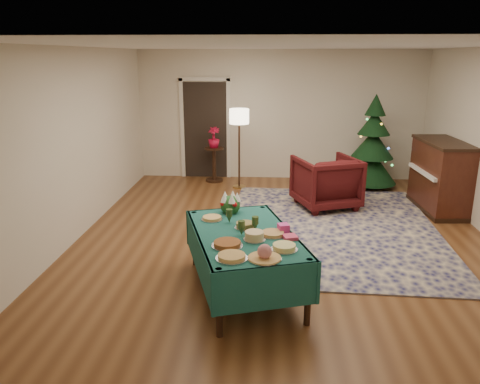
# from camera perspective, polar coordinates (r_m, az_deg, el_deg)

# --- Properties ---
(room_shell) EXTENTS (7.00, 7.00, 7.00)m
(room_shell) POSITION_cam_1_polar(r_m,az_deg,el_deg) (6.59, 5.61, 5.51)
(room_shell) COLOR #593319
(room_shell) RESTS_ON ground
(doorway) EXTENTS (1.08, 0.04, 2.16)m
(doorway) POSITION_cam_1_polar(r_m,az_deg,el_deg) (10.15, -4.25, 7.90)
(doorway) COLOR black
(doorway) RESTS_ON ground
(rug) EXTENTS (3.38, 4.34, 0.02)m
(rug) POSITION_cam_1_polar(r_m,az_deg,el_deg) (7.41, 11.02, -4.26)
(rug) COLOR #131649
(rug) RESTS_ON ground
(buffet_table) EXTENTS (1.54, 2.04, 0.71)m
(buffet_table) POSITION_cam_1_polar(r_m,az_deg,el_deg) (5.20, 0.52, -6.43)
(buffet_table) COLOR black
(buffet_table) RESTS_ON ground
(platter_0) EXTENTS (0.31, 0.31, 0.04)m
(platter_0) POSITION_cam_1_polar(r_m,az_deg,el_deg) (4.52, -1.03, -7.89)
(platter_0) COLOR silver
(platter_0) RESTS_ON buffet_table
(platter_1) EXTENTS (0.33, 0.33, 0.15)m
(platter_1) POSITION_cam_1_polar(r_m,az_deg,el_deg) (4.49, 3.02, -7.51)
(platter_1) COLOR silver
(platter_1) RESTS_ON buffet_table
(platter_2) EXTENTS (0.27, 0.27, 0.06)m
(platter_2) POSITION_cam_1_polar(r_m,az_deg,el_deg) (4.73, 5.41, -6.73)
(platter_2) COLOR silver
(platter_2) RESTS_ON buffet_table
(platter_3) EXTENTS (0.32, 0.32, 0.05)m
(platter_3) POSITION_cam_1_polar(r_m,az_deg,el_deg) (4.80, -1.57, -6.36)
(platter_3) COLOR silver
(platter_3) RESTS_ON buffet_table
(platter_4) EXTENTS (0.23, 0.23, 0.10)m
(platter_4) POSITION_cam_1_polar(r_m,az_deg,el_deg) (4.94, 1.76, -5.39)
(platter_4) COLOR silver
(platter_4) RESTS_ON buffet_table
(platter_5) EXTENTS (0.28, 0.28, 0.04)m
(platter_5) POSITION_cam_1_polar(r_m,az_deg,el_deg) (5.09, 4.01, -5.09)
(platter_5) COLOR silver
(platter_5) RESTS_ON buffet_table
(platter_6) EXTENTS (0.24, 0.24, 0.07)m
(platter_6) POSITION_cam_1_polar(r_m,az_deg,el_deg) (5.27, 0.62, -4.10)
(platter_6) COLOR silver
(platter_6) RESTS_ON buffet_table
(platter_7) EXTENTS (0.26, 0.26, 0.04)m
(platter_7) POSITION_cam_1_polar(r_m,az_deg,el_deg) (5.55, -3.44, -3.21)
(platter_7) COLOR silver
(platter_7) RESTS_ON buffet_table
(goblet_0) EXTENTS (0.08, 0.08, 0.16)m
(goblet_0) POSITION_cam_1_polar(r_m,az_deg,el_deg) (5.42, -1.32, -2.89)
(goblet_0) COLOR #2D471E
(goblet_0) RESTS_ON buffet_table
(goblet_1) EXTENTS (0.08, 0.08, 0.16)m
(goblet_1) POSITION_cam_1_polar(r_m,az_deg,el_deg) (5.18, 1.87, -3.83)
(goblet_1) COLOR #2D471E
(goblet_1) RESTS_ON buffet_table
(goblet_2) EXTENTS (0.08, 0.08, 0.16)m
(goblet_2) POSITION_cam_1_polar(r_m,az_deg,el_deg) (5.05, 0.18, -4.37)
(goblet_2) COLOR #2D471E
(goblet_2) RESTS_ON buffet_table
(napkin_stack) EXTENTS (0.18, 0.18, 0.04)m
(napkin_stack) POSITION_cam_1_polar(r_m,az_deg,el_deg) (5.01, 6.12, -5.49)
(napkin_stack) COLOR #DA3C65
(napkin_stack) RESTS_ON buffet_table
(gift_box) EXTENTS (0.14, 0.14, 0.09)m
(gift_box) POSITION_cam_1_polar(r_m,az_deg,el_deg) (5.17, 5.32, -4.41)
(gift_box) COLOR #D93CA0
(gift_box) RESTS_ON buffet_table
(centerpiece) EXTENTS (0.25, 0.26, 0.29)m
(centerpiece) POSITION_cam_1_polar(r_m,az_deg,el_deg) (5.76, -1.20, -1.36)
(centerpiece) COLOR #1E4C1E
(centerpiece) RESTS_ON buffet_table
(armchair) EXTENTS (1.23, 1.19, 1.00)m
(armchair) POSITION_cam_1_polar(r_m,az_deg,el_deg) (8.26, 10.44, 1.49)
(armchair) COLOR #400D0F
(armchair) RESTS_ON ground
(floor_lamp) EXTENTS (0.38, 0.38, 1.58)m
(floor_lamp) POSITION_cam_1_polar(r_m,az_deg,el_deg) (9.21, -0.10, 8.62)
(floor_lamp) COLOR #A57F3F
(floor_lamp) RESTS_ON ground
(side_table) EXTENTS (0.40, 0.40, 0.72)m
(side_table) POSITION_cam_1_polar(r_m,az_deg,el_deg) (9.89, -3.17, 3.30)
(side_table) COLOR black
(side_table) RESTS_ON ground
(potted_plant) EXTENTS (0.24, 0.43, 0.24)m
(potted_plant) POSITION_cam_1_polar(r_m,az_deg,el_deg) (9.79, -3.21, 6.10)
(potted_plant) COLOR #B20C2D
(potted_plant) RESTS_ON side_table
(christmas_tree) EXTENTS (1.04, 1.04, 1.87)m
(christmas_tree) POSITION_cam_1_polar(r_m,az_deg,el_deg) (9.74, 15.86, 5.42)
(christmas_tree) COLOR black
(christmas_tree) RESTS_ON ground
(piano) EXTENTS (0.73, 1.43, 1.21)m
(piano) POSITION_cam_1_polar(r_m,az_deg,el_deg) (8.65, 23.22, 1.70)
(piano) COLOR black
(piano) RESTS_ON ground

